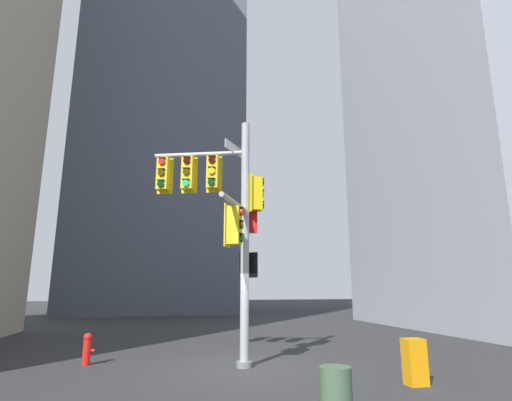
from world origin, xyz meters
TOP-DOWN VIEW (x-y plane):
  - ground at (0.00, 0.00)m, footprint 120.00×120.00m
  - building_mid_block at (-3.17, 27.56)m, footprint 14.30×14.30m
  - signal_pole_assembly at (-0.64, 0.08)m, footprint 3.26×3.11m
  - fire_hydrant at (-4.25, 1.30)m, footprint 0.33×0.23m
  - newspaper_box at (3.34, -2.80)m, footprint 0.45×0.36m
  - trash_bin at (0.55, -4.87)m, footprint 0.51×0.51m

SIDE VIEW (x-z plane):
  - ground at x=0.00m, z-range 0.00..0.00m
  - trash_bin at x=0.55m, z-range 0.00..0.87m
  - fire_hydrant at x=-4.25m, z-range 0.02..0.88m
  - newspaper_box at x=3.34m, z-range 0.00..0.99m
  - signal_pole_assembly at x=-0.64m, z-range 0.89..7.93m
  - building_mid_block at x=-3.17m, z-range 0.00..44.95m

